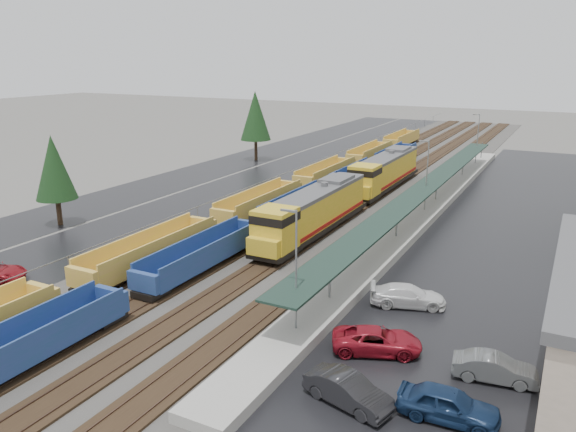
# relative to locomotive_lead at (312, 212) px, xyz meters

# --- Properties ---
(ballast_strip) EXTENTS (20.00, 160.00, 0.08)m
(ballast_strip) POSITION_rel_locomotive_lead_xyz_m (-2.00, 21.87, -2.38)
(ballast_strip) COLOR #302D2B
(ballast_strip) RESTS_ON ground
(trackbed) EXTENTS (14.60, 160.00, 0.22)m
(trackbed) POSITION_rel_locomotive_lead_xyz_m (-2.00, 21.87, -2.26)
(trackbed) COLOR black
(trackbed) RESTS_ON ground
(west_parking_lot) EXTENTS (10.00, 160.00, 0.02)m
(west_parking_lot) POSITION_rel_locomotive_lead_xyz_m (-17.00, 21.87, -2.41)
(west_parking_lot) COLOR black
(west_parking_lot) RESTS_ON ground
(west_road) EXTENTS (9.00, 160.00, 0.02)m
(west_road) POSITION_rel_locomotive_lead_xyz_m (-27.00, 21.87, -2.41)
(west_road) COLOR black
(west_road) RESTS_ON ground
(east_commuter_lot) EXTENTS (16.00, 100.00, 0.02)m
(east_commuter_lot) POSITION_rel_locomotive_lead_xyz_m (17.00, 11.87, -2.41)
(east_commuter_lot) COLOR black
(east_commuter_lot) RESTS_ON ground
(station_platform) EXTENTS (3.00, 80.00, 8.00)m
(station_platform) POSITION_rel_locomotive_lead_xyz_m (7.50, 11.88, -1.69)
(station_platform) COLOR #9E9B93
(station_platform) RESTS_ON ground
(chainlink_fence) EXTENTS (0.08, 160.04, 2.02)m
(chainlink_fence) POSITION_rel_locomotive_lead_xyz_m (-11.50, 20.31, -0.81)
(chainlink_fence) COLOR gray
(chainlink_fence) RESTS_ON ground
(tree_west_near) EXTENTS (3.96, 3.96, 9.00)m
(tree_west_near) POSITION_rel_locomotive_lead_xyz_m (-24.00, -8.13, 3.40)
(tree_west_near) COLOR #332316
(tree_west_near) RESTS_ON ground
(tree_west_far) EXTENTS (4.84, 4.84, 11.00)m
(tree_west_far) POSITION_rel_locomotive_lead_xyz_m (-25.00, 31.87, 4.71)
(tree_west_far) COLOR #332316
(tree_west_far) RESTS_ON ground
(locomotive_lead) EXTENTS (3.04, 20.06, 4.54)m
(locomotive_lead) POSITION_rel_locomotive_lead_xyz_m (0.00, 0.00, 0.00)
(locomotive_lead) COLOR black
(locomotive_lead) RESTS_ON ground
(locomotive_trail) EXTENTS (3.04, 20.06, 4.54)m
(locomotive_trail) POSITION_rel_locomotive_lead_xyz_m (0.00, 21.00, 0.00)
(locomotive_trail) COLOR black
(locomotive_trail) RESTS_ON ground
(well_string_yellow) EXTENTS (2.73, 117.98, 2.42)m
(well_string_yellow) POSITION_rel_locomotive_lead_xyz_m (-8.00, 4.17, -1.22)
(well_string_yellow) COLOR gold
(well_string_yellow) RESTS_ON ground
(well_string_blue) EXTENTS (2.55, 99.14, 2.26)m
(well_string_blue) POSITION_rel_locomotive_lead_xyz_m (-4.00, -2.98, -1.28)
(well_string_blue) COLOR navy
(well_string_blue) RESTS_ON ground
(parked_car_east_a) EXTENTS (2.73, 4.83, 1.51)m
(parked_car_east_a) POSITION_rel_locomotive_lead_xyz_m (12.70, -22.84, -1.67)
(parked_car_east_a) COLOR black
(parked_car_east_a) RESTS_ON ground
(parked_car_east_b) EXTENTS (4.07, 5.60, 1.41)m
(parked_car_east_b) POSITION_rel_locomotive_lead_xyz_m (12.29, -17.38, -1.71)
(parked_car_east_b) COLOR maroon
(parked_car_east_b) RESTS_ON ground
(parked_car_east_c) EXTENTS (3.59, 5.42, 1.46)m
(parked_car_east_c) POSITION_rel_locomotive_lead_xyz_m (12.15, -10.56, -1.69)
(parked_car_east_c) COLOR silver
(parked_car_east_c) RESTS_ON ground
(parked_car_east_d) EXTENTS (2.11, 4.78, 1.60)m
(parked_car_east_d) POSITION_rel_locomotive_lead_xyz_m (17.27, -21.81, -1.62)
(parked_car_east_d) COLOR #14294C
(parked_car_east_d) RESTS_ON ground
(parked_car_east_e) EXTENTS (2.12, 4.46, 1.41)m
(parked_car_east_e) POSITION_rel_locomotive_lead_xyz_m (18.70, -17.37, -1.71)
(parked_car_east_e) COLOR #575A5C
(parked_car_east_e) RESTS_ON ground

